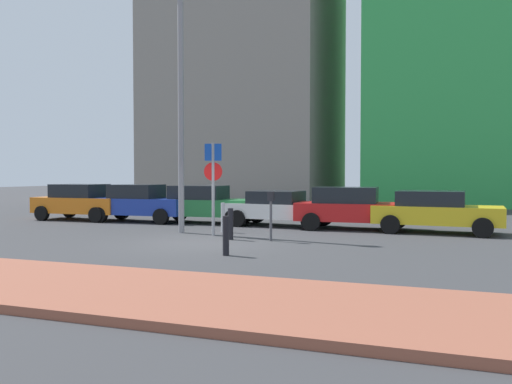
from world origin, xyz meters
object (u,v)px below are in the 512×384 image
at_px(parking_meter, 271,209).
at_px(parked_car_green, 203,204).
at_px(parked_car_white, 280,208).
at_px(parking_sign_post, 213,177).
at_px(parked_car_blue, 139,203).
at_px(parked_car_yellow, 435,211).
at_px(street_lamp, 181,93).
at_px(traffic_bollard_mid, 230,224).
at_px(parked_car_orange, 81,201).
at_px(traffic_bollard_far, 226,236).
at_px(parked_car_red, 351,207).
at_px(traffic_bollard_near, 223,218).

bearing_deg(parking_meter, parked_car_green, 134.16).
xyz_separation_m(parked_car_white, parking_sign_post, (-1.16, -3.70, 1.19)).
bearing_deg(parking_sign_post, parking_meter, -16.61).
xyz_separation_m(parked_car_blue, parking_sign_post, (4.99, -3.49, 1.10)).
bearing_deg(parking_meter, parked_car_blue, 150.01).
height_order(parked_car_green, parked_car_yellow, parked_car_green).
distance_m(parked_car_blue, parking_meter, 8.27).
bearing_deg(parked_car_blue, parking_sign_post, -34.95).
distance_m(parking_meter, street_lamp, 5.32).
xyz_separation_m(parked_car_green, traffic_bollard_mid, (3.11, -4.61, -0.31)).
relative_size(parked_car_orange, parked_car_yellow, 0.96).
bearing_deg(parking_meter, parking_sign_post, 163.39).
height_order(traffic_bollard_mid, traffic_bollard_far, traffic_bollard_far).
relative_size(parked_car_blue, parked_car_yellow, 0.99).
bearing_deg(traffic_bollard_mid, parking_meter, 4.79).
xyz_separation_m(parked_car_white, parked_car_yellow, (5.65, -0.46, 0.05)).
bearing_deg(parked_car_red, parking_sign_post, -138.59).
bearing_deg(traffic_bollard_near, street_lamp, -154.50).
bearing_deg(parked_car_orange, parked_car_green, 4.48).
distance_m(parked_car_yellow, traffic_bollard_near, 7.26).
relative_size(parked_car_green, parked_car_white, 1.05).
bearing_deg(parked_car_orange, traffic_bollard_far, -35.51).
bearing_deg(street_lamp, parked_car_orange, 155.27).
bearing_deg(parking_meter, parked_car_orange, 158.05).
bearing_deg(parked_car_yellow, traffic_bollard_far, -125.06).
relative_size(parked_car_red, parking_sign_post, 1.39).
bearing_deg(parked_car_blue, street_lamp, -40.44).
xyz_separation_m(parking_sign_post, street_lamp, (-1.38, 0.41, 2.86)).
distance_m(parked_car_blue, parked_car_red, 8.91).
xyz_separation_m(parking_meter, traffic_bollard_far, (-0.20, -2.98, -0.47)).
height_order(parked_car_blue, parking_meter, parked_car_blue).
xyz_separation_m(street_lamp, traffic_bollard_mid, (2.30, -1.17, -4.28)).
bearing_deg(parked_car_yellow, traffic_bollard_mid, -145.80).
bearing_deg(parked_car_red, parked_car_yellow, -4.29).
relative_size(parked_car_green, traffic_bollard_near, 4.49).
height_order(parked_car_green, parked_car_white, parked_car_green).
bearing_deg(parked_car_yellow, traffic_bollard_near, -162.14).
distance_m(parked_car_white, parked_car_yellow, 5.67).
bearing_deg(parked_car_green, traffic_bollard_near, -53.52).
relative_size(parked_car_white, parked_car_yellow, 1.02).
bearing_deg(parking_meter, street_lamp, 163.40).
xyz_separation_m(parked_car_white, street_lamp, (-2.54, -3.29, 4.06)).
bearing_deg(parking_meter, parked_car_red, 66.98).
height_order(parked_car_red, traffic_bollard_mid, parked_car_red).
relative_size(parked_car_blue, traffic_bollard_mid, 4.37).
xyz_separation_m(parked_car_blue, parked_car_red, (8.91, -0.02, 0.00)).
bearing_deg(parked_car_yellow, parked_car_orange, 179.38).
relative_size(parked_car_orange, street_lamp, 0.50).
bearing_deg(parked_car_white, street_lamp, -127.61).
distance_m(parking_sign_post, street_lamp, 3.20).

